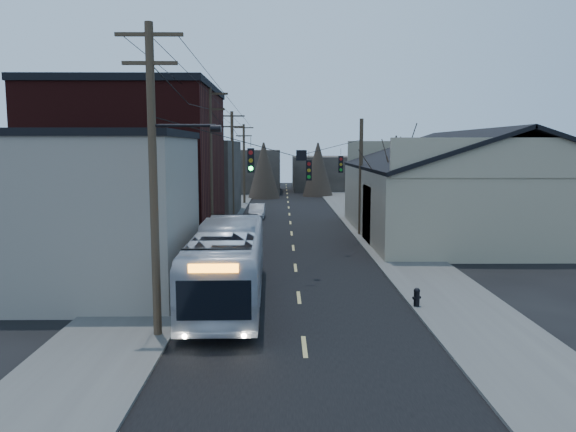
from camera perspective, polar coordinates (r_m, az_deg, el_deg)
name	(u,v)px	position (r m, az deg, el deg)	size (l,w,h in m)	color
ground	(307,371)	(16.98, 1.96, -15.51)	(160.00, 160.00, 0.00)	black
road_surface	(291,226)	(46.12, 0.28, -1.03)	(9.00, 110.00, 0.02)	black
sidewalk_left	(212,226)	(46.47, -7.76, -0.97)	(4.00, 110.00, 0.12)	#474744
sidewalk_right	(370,225)	(46.68, 8.29, -0.94)	(4.00, 110.00, 0.12)	#474744
building_clapboard	(95,215)	(26.18, -19.04, 0.07)	(8.00, 8.00, 7.00)	gray
building_brick	(135,171)	(36.87, -15.24, 4.48)	(10.00, 12.00, 10.00)	black
building_left_far	(187,179)	(52.48, -10.27, 3.68)	(9.00, 14.00, 7.00)	#2D2724
warehouse	(470,199)	(43.08, 17.96, 1.65)	(16.16, 20.60, 7.73)	#9C9271
building_far_left	(245,171)	(80.90, -4.38, 4.58)	(10.00, 12.00, 6.00)	#2D2724
building_far_right	(332,173)	(86.10, 4.53, 4.39)	(12.00, 14.00, 5.00)	#2D2724
bare_tree	(395,192)	(36.50, 10.81, 2.37)	(0.40, 0.40, 7.20)	black
utility_lines	(248,169)	(39.90, -4.07, 4.82)	(11.24, 45.28, 10.50)	#382B1E
bus	(228,264)	(23.69, -6.14, -4.86)	(2.74, 11.73, 3.27)	silver
parked_car	(257,211)	(51.43, -3.16, 0.52)	(1.37, 3.92, 1.29)	#ABACB3
fire_hydrant	(417,296)	(23.39, 12.95, -7.96)	(0.37, 0.26, 0.76)	black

